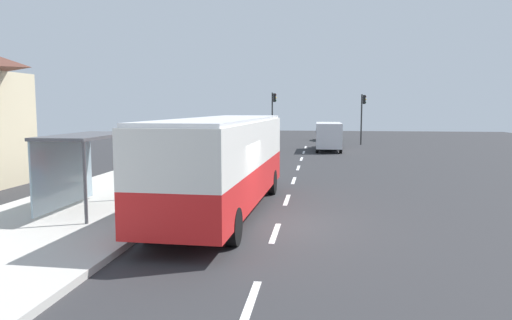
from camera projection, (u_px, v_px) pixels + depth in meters
name	position (u px, v px, depth m)	size (l,w,h in m)	color
ground_plane	(294.00, 168.00, 28.60)	(56.00, 92.00, 0.04)	#2D2D30
sidewalk_platform	(100.00, 203.00, 17.58)	(6.20, 30.00, 0.18)	beige
lane_stripe_seg_0	(250.00, 303.00, 8.85)	(0.16, 2.20, 0.01)	silver
lane_stripe_seg_1	(275.00, 233.00, 13.78)	(0.16, 2.20, 0.01)	silver
lane_stripe_seg_2	(287.00, 200.00, 18.70)	(0.16, 2.20, 0.01)	silver
lane_stripe_seg_3	(294.00, 181.00, 23.63)	(0.16, 2.20, 0.01)	silver
lane_stripe_seg_4	(298.00, 168.00, 28.56)	(0.16, 2.20, 0.01)	silver
lane_stripe_seg_5	(301.00, 159.00, 33.49)	(0.16, 2.20, 0.01)	silver
lane_stripe_seg_6	(304.00, 152.00, 38.42)	(0.16, 2.20, 0.01)	silver
lane_stripe_seg_7	(306.00, 147.00, 43.35)	(0.16, 2.20, 0.01)	silver
bus	(223.00, 159.00, 16.17)	(2.87, 11.08, 3.21)	red
white_van	(329.00, 135.00, 39.51)	(2.05, 5.21, 2.30)	silver
sedan_near	(327.00, 133.00, 52.25)	(1.89, 4.43, 1.52)	#195933
sedan_far	(329.00, 139.00, 42.08)	(1.94, 4.45, 1.52)	black
recycling_bin_orange	(156.00, 191.00, 17.00)	(0.52, 0.52, 0.95)	orange
recycling_bin_green	(162.00, 187.00, 17.69)	(0.52, 0.52, 0.95)	green
recycling_bin_blue	(168.00, 184.00, 18.38)	(0.52, 0.52, 0.95)	blue
traffic_light_near_side	(363.00, 111.00, 45.97)	(0.49, 0.28, 4.79)	#2D2D2D
traffic_light_far_side	(273.00, 110.00, 47.86)	(0.49, 0.28, 5.00)	#2D2D2D
bus_shelter	(78.00, 152.00, 15.97)	(1.80, 4.00, 2.50)	#4C4C51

